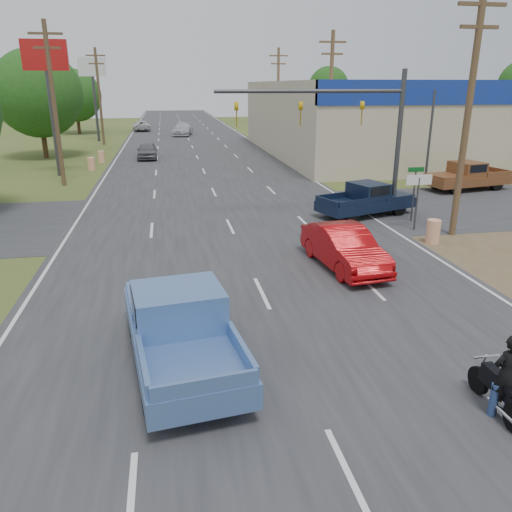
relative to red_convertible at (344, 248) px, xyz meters
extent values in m
plane|color=#37481D|center=(-3.34, -9.83, -0.75)|extent=(200.00, 200.00, 0.00)
cube|color=#2D2D30|center=(-3.34, 30.17, -0.74)|extent=(15.00, 180.00, 0.02)
cube|color=#2D2D30|center=(-3.34, 8.17, -0.74)|extent=(120.00, 10.00, 0.02)
cylinder|color=#4C3823|center=(6.16, 3.17, 4.25)|extent=(0.28, 0.28, 10.00)
cube|color=#4C3823|center=(6.16, 3.17, 8.45)|extent=(2.00, 0.14, 0.14)
cube|color=#4C3823|center=(6.16, 3.17, 7.65)|extent=(1.60, 0.14, 0.14)
cylinder|color=#4C3823|center=(6.16, 21.17, 4.25)|extent=(0.28, 0.28, 10.00)
cube|color=#4C3823|center=(6.16, 21.17, 8.45)|extent=(2.00, 0.14, 0.14)
cube|color=#4C3823|center=(6.16, 21.17, 7.65)|extent=(1.60, 0.14, 0.14)
cylinder|color=#4C3823|center=(6.16, 39.17, 4.25)|extent=(0.28, 0.28, 10.00)
cube|color=#4C3823|center=(6.16, 39.17, 8.45)|extent=(2.00, 0.14, 0.14)
cube|color=#4C3823|center=(6.16, 39.17, 7.65)|extent=(1.60, 0.14, 0.14)
cylinder|color=#4C3823|center=(-12.84, 18.17, 4.25)|extent=(0.28, 0.28, 10.00)
cube|color=#4C3823|center=(-12.84, 18.17, 8.45)|extent=(2.00, 0.14, 0.14)
cube|color=#4C3823|center=(-12.84, 18.17, 7.65)|extent=(1.60, 0.14, 0.14)
cylinder|color=#4C3823|center=(-12.84, 42.17, 4.25)|extent=(0.28, 0.28, 10.00)
cube|color=#4C3823|center=(-12.84, 42.17, 8.45)|extent=(2.00, 0.14, 0.14)
cube|color=#4C3823|center=(-12.84, 42.17, 7.65)|extent=(1.60, 0.14, 0.14)
cylinder|color=#422D19|center=(-16.84, 32.17, 0.87)|extent=(0.44, 0.44, 3.24)
sphere|color=#1D4C15|center=(-16.84, 32.17, 4.83)|extent=(7.56, 7.56, 7.56)
cylinder|color=#422D19|center=(-17.54, 56.17, 0.69)|extent=(0.44, 0.44, 2.88)
sphere|color=#1D4C15|center=(-17.54, 56.17, 4.21)|extent=(6.72, 6.72, 6.72)
cylinder|color=#422D19|center=(26.66, 85.17, 0.96)|extent=(0.44, 0.44, 3.42)
sphere|color=#1D4C15|center=(26.66, 85.17, 5.14)|extent=(7.98, 7.98, 7.98)
cylinder|color=#422D19|center=(-33.34, 85.17, 1.14)|extent=(0.44, 0.44, 3.78)
sphere|color=#1D4C15|center=(-33.34, 85.17, 5.76)|extent=(8.82, 8.82, 8.82)
cylinder|color=orange|center=(4.66, 2.17, -0.25)|extent=(0.56, 0.56, 1.00)
cylinder|color=orange|center=(5.06, 10.67, -0.25)|extent=(0.56, 0.56, 1.00)
cylinder|color=orange|center=(-11.84, 24.17, -0.25)|extent=(0.56, 0.56, 1.00)
cylinder|color=orange|center=(-11.54, 28.17, -0.25)|extent=(0.56, 0.56, 1.00)
cylinder|color=#3F3F44|center=(-13.84, 22.17, 3.75)|extent=(0.30, 0.30, 9.00)
cube|color=#B21414|center=(-13.84, 22.17, 7.45)|extent=(3.00, 0.35, 2.00)
cylinder|color=#3F3F44|center=(-13.84, 46.17, 3.75)|extent=(0.30, 0.30, 9.00)
cube|color=white|center=(-13.84, 46.17, 7.45)|extent=(3.00, 0.35, 2.00)
cylinder|color=#3F3F44|center=(4.86, 4.17, 0.45)|extent=(0.08, 0.08, 2.40)
cube|color=white|center=(4.86, 4.17, 1.55)|extent=(1.20, 0.05, 0.45)
cylinder|color=#3F3F44|center=(5.46, 5.67, 0.45)|extent=(0.08, 0.08, 2.40)
cube|color=#0C591E|center=(5.46, 5.67, 1.75)|extent=(0.80, 0.04, 0.22)
cylinder|color=#3F3F44|center=(5.16, 7.17, 2.75)|extent=(0.24, 0.24, 7.00)
cylinder|color=#3F3F44|center=(0.66, 7.17, 5.25)|extent=(9.00, 0.18, 0.18)
imported|color=gold|center=(3.16, 7.17, 4.80)|extent=(0.18, 0.40, 1.10)
imported|color=gold|center=(0.16, 7.17, 4.80)|extent=(0.18, 0.40, 1.10)
imported|color=gold|center=(-2.84, 7.17, 4.80)|extent=(0.18, 0.40, 1.10)
imported|color=#A9070A|center=(0.00, 0.00, 0.00)|extent=(2.10, 4.71, 1.50)
cylinder|color=black|center=(0.21, -7.92, -0.45)|extent=(0.11, 0.60, 0.60)
cube|color=black|center=(0.21, -8.56, -0.18)|extent=(0.21, 1.10, 0.27)
cube|color=black|center=(0.21, -8.33, 0.00)|extent=(0.24, 0.50, 0.20)
cube|color=black|center=(0.22, -8.83, -0.04)|extent=(0.28, 0.50, 0.09)
cylinder|color=white|center=(0.21, -8.06, 0.21)|extent=(0.59, 0.05, 0.05)
imported|color=black|center=(0.22, -8.70, 0.09)|extent=(0.61, 0.40, 1.68)
cylinder|color=black|center=(-7.12, -4.03, -0.32)|extent=(0.44, 0.91, 0.87)
cylinder|color=black|center=(-5.30, -3.79, -0.32)|extent=(0.44, 0.91, 0.87)
cylinder|color=black|center=(-6.67, -7.39, -0.32)|extent=(0.44, 0.91, 0.87)
cylinder|color=black|center=(-4.85, -7.15, -0.32)|extent=(0.44, 0.91, 0.87)
cube|color=#5073AB|center=(-5.98, -5.59, -0.08)|extent=(2.91, 5.90, 0.57)
cube|color=#5073AB|center=(-6.21, -3.91, 0.28)|extent=(2.33, 2.41, 0.20)
cube|color=#5073AB|center=(-6.00, -5.48, 0.66)|extent=(2.21, 1.95, 0.93)
cube|color=black|center=(-6.00, -5.48, 0.83)|extent=(2.21, 1.62, 0.49)
cube|color=#5073AB|center=(-5.62, -8.34, 0.36)|extent=(2.00, 0.35, 0.33)
cylinder|color=black|center=(4.82, 8.35, -0.37)|extent=(0.82, 0.52, 0.77)
cylinder|color=black|center=(5.34, 6.82, -0.37)|extent=(0.82, 0.52, 0.77)
cylinder|color=black|center=(1.99, 7.38, -0.37)|extent=(0.82, 0.52, 0.77)
cylinder|color=black|center=(2.51, 5.85, -0.37)|extent=(0.82, 0.52, 0.77)
cube|color=#101B32|center=(3.66, 7.10, -0.16)|extent=(5.34, 3.43, 0.50)
cube|color=#101B32|center=(5.08, 7.58, 0.16)|extent=(2.39, 2.34, 0.17)
cube|color=#101B32|center=(3.76, 7.13, 0.50)|extent=(1.99, 2.16, 0.82)
cube|color=black|center=(3.76, 7.13, 0.64)|extent=(1.72, 2.10, 0.43)
cube|color=#101B32|center=(1.35, 6.31, 0.23)|extent=(0.64, 1.70, 0.29)
cylinder|color=black|center=(10.99, 11.03, -0.34)|extent=(0.86, 0.45, 0.82)
cylinder|color=black|center=(10.67, 12.72, -0.34)|extent=(0.86, 0.45, 0.82)
cylinder|color=black|center=(14.13, 11.63, -0.34)|extent=(0.86, 0.45, 0.82)
cylinder|color=black|center=(13.81, 13.32, -0.34)|extent=(0.86, 0.45, 0.82)
cube|color=brown|center=(12.40, 12.17, -0.12)|extent=(5.61, 3.00, 0.53)
cube|color=brown|center=(10.83, 11.88, 0.22)|extent=(2.35, 2.29, 0.18)
cube|color=brown|center=(12.29, 12.15, 0.58)|extent=(1.92, 2.15, 0.87)
cube|color=black|center=(12.29, 12.15, 0.73)|extent=(1.61, 2.13, 0.46)
cube|color=brown|center=(14.96, 12.66, 0.29)|extent=(0.43, 1.86, 0.31)
imported|color=#5F5E63|center=(-7.77, 29.90, -0.02)|extent=(1.76, 4.28, 1.45)
imported|color=silver|center=(-3.84, 51.46, 0.03)|extent=(3.05, 5.70, 1.57)
imported|color=silver|center=(-9.44, 59.56, -0.05)|extent=(2.74, 5.23, 1.41)
camera|label=1|loc=(-6.07, -16.15, 5.52)|focal=35.00mm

